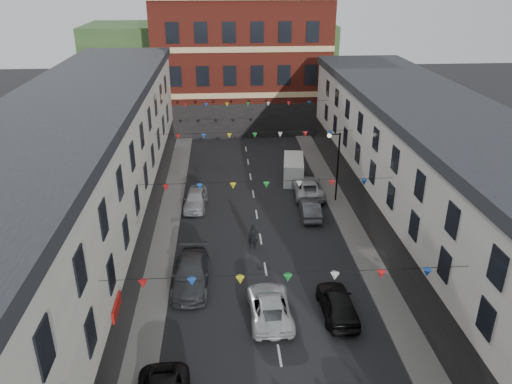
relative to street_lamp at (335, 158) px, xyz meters
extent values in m
plane|color=black|center=(-6.55, -14.00, -3.90)|extent=(160.00, 160.00, 0.00)
cube|color=#605E5B|center=(-13.45, -12.00, -3.83)|extent=(1.80, 64.00, 0.15)
cube|color=#605E5B|center=(0.35, -12.00, -3.83)|extent=(1.80, 64.00, 0.15)
cube|color=beige|center=(-18.35, -13.00, 1.10)|extent=(8.00, 56.00, 10.00)
cube|color=black|center=(-18.35, -13.00, 6.45)|extent=(8.40, 56.00, 0.70)
cube|color=black|center=(-14.30, -13.00, -2.30)|extent=(0.12, 56.00, 3.20)
cube|color=silver|center=(5.25, -13.00, 0.60)|extent=(8.00, 56.00, 9.00)
cube|color=black|center=(5.25, -13.00, 5.45)|extent=(8.40, 56.00, 0.70)
cube|color=black|center=(1.20, -13.00, -2.30)|extent=(0.12, 56.00, 3.20)
cube|color=maroon|center=(-6.55, 24.00, 3.60)|extent=(20.00, 12.00, 15.00)
cube|color=maroon|center=(-14.05, 21.00, 8.10)|extent=(5.00, 5.00, 24.00)
cube|color=#284520|center=(-10.55, 48.00, 1.10)|extent=(40.00, 14.00, 10.00)
cylinder|color=black|center=(0.25, 0.00, -0.90)|extent=(0.14, 0.14, 6.00)
cylinder|color=black|center=(-0.15, 0.00, 2.00)|extent=(0.90, 0.10, 0.10)
sphere|color=beige|center=(-0.60, 0.00, 1.90)|extent=(0.36, 0.36, 0.36)
imported|color=#36383D|center=(-11.26, -11.40, -3.12)|extent=(2.38, 5.49, 1.57)
imported|color=#9FA0A7|center=(-11.43, -0.25, -3.17)|extent=(2.02, 4.44, 1.48)
imported|color=black|center=(-2.95, -14.95, -3.14)|extent=(1.85, 4.48, 1.52)
imported|color=#4D4F55|center=(-2.38, -2.60, -3.24)|extent=(1.57, 4.10, 1.33)
imported|color=#B3B6B8|center=(-1.89, 1.53, -3.16)|extent=(2.65, 5.41, 1.48)
imported|color=silver|center=(-6.75, -14.84, -3.22)|extent=(2.37, 4.99, 1.37)
cube|color=silver|center=(-2.62, 5.07, -2.88)|extent=(2.38, 4.82, 2.04)
imported|color=black|center=(-7.18, -7.26, -2.99)|extent=(0.74, 0.55, 1.83)
camera|label=1|loc=(-9.14, -37.51, 13.84)|focal=35.00mm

